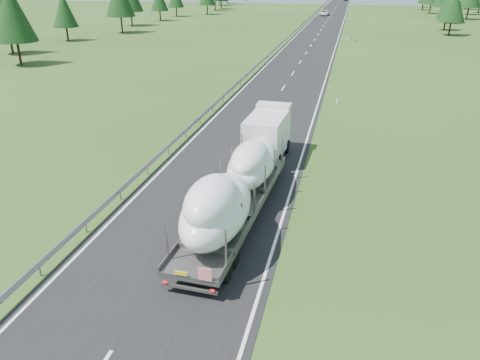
# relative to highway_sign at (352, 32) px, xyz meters

# --- Properties ---
(ground) EXTENTS (400.00, 400.00, 0.00)m
(ground) POSITION_rel_highway_sign_xyz_m (-7.20, -80.00, -1.81)
(ground) COLOR #2A4517
(ground) RESTS_ON ground
(road_surface) EXTENTS (10.00, 400.00, 0.02)m
(road_surface) POSITION_rel_highway_sign_xyz_m (-7.20, 20.00, -1.80)
(road_surface) COLOR black
(road_surface) RESTS_ON ground
(guardrail) EXTENTS (0.10, 400.00, 0.76)m
(guardrail) POSITION_rel_highway_sign_xyz_m (-12.50, 19.94, -1.21)
(guardrail) COLOR slate
(guardrail) RESTS_ON ground
(marker_posts) EXTENTS (0.13, 350.08, 1.00)m
(marker_posts) POSITION_rel_highway_sign_xyz_m (-0.70, 75.00, -1.27)
(marker_posts) COLOR silver
(marker_posts) RESTS_ON ground
(highway_sign) EXTENTS (0.08, 0.90, 2.60)m
(highway_sign) POSITION_rel_highway_sign_xyz_m (0.00, 0.00, 0.00)
(highway_sign) COLOR slate
(highway_sign) RESTS_ON ground
(boat_truck) EXTENTS (3.42, 19.57, 4.18)m
(boat_truck) POSITION_rel_highway_sign_xyz_m (-5.09, -75.15, 0.37)
(boat_truck) COLOR silver
(boat_truck) RESTS_ON ground
(distant_van) EXTENTS (3.08, 5.98, 1.61)m
(distant_van) POSITION_rel_highway_sign_xyz_m (-9.18, 60.49, -1.00)
(distant_van) COLOR silver
(distant_van) RESTS_ON ground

